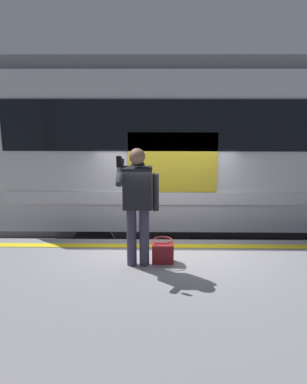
% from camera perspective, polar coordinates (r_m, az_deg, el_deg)
% --- Properties ---
extents(ground_plane, '(24.84, 24.84, 0.00)m').
position_cam_1_polar(ground_plane, '(7.57, 1.68, -14.24)').
color(ground_plane, '#3D3D3F').
extents(platform, '(14.71, 4.01, 1.10)m').
position_cam_1_polar(platform, '(5.57, 2.02, -19.28)').
color(platform, gray).
rests_on(platform, ground).
extents(safety_line, '(14.42, 0.16, 0.01)m').
position_cam_1_polar(safety_line, '(6.82, 1.78, -7.30)').
color(safety_line, yellow).
rests_on(safety_line, platform).
extents(track_rail_near, '(19.13, 0.08, 0.16)m').
position_cam_1_polar(track_rail_near, '(8.94, 1.54, -8.93)').
color(track_rail_near, slate).
rests_on(track_rail_near, ground).
extents(track_rail_far, '(19.13, 0.08, 0.16)m').
position_cam_1_polar(track_rail_far, '(10.27, 1.45, -5.71)').
color(track_rail_far, slate).
rests_on(track_rail_far, ground).
extents(train_carriage, '(10.07, 3.04, 3.95)m').
position_cam_1_polar(train_carriage, '(9.19, 13.48, 7.13)').
color(train_carriage, silver).
rests_on(train_carriage, ground).
extents(passenger, '(0.57, 0.55, 1.69)m').
position_cam_1_polar(passenger, '(5.84, -2.15, -0.78)').
color(passenger, '#383347').
rests_on(passenger, platform).
extents(handbag, '(0.31, 0.28, 0.35)m').
position_cam_1_polar(handbag, '(6.19, 1.27, -8.12)').
color(handbag, maroon).
rests_on(handbag, platform).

